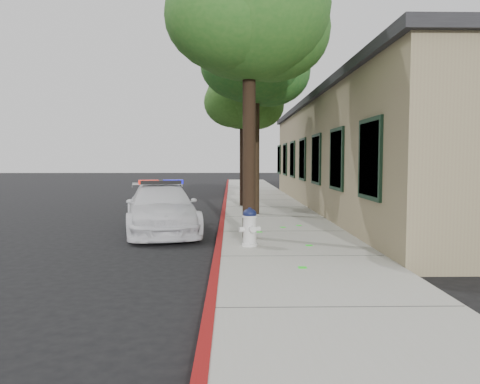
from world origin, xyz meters
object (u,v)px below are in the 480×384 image
object	(u,v)px
street_tree_near	(250,17)
street_tree_far	(244,101)
fire_hydrant	(250,227)
street_tree_mid	(256,64)
police_car	(161,208)
clapboard_building	(399,155)

from	to	relation	value
street_tree_near	street_tree_far	size ratio (longest dim) A/B	1.24
fire_hydrant	street_tree_mid	world-z (taller)	street_tree_mid
street_tree_far	street_tree_mid	bearing A→B (deg)	-83.09
street_tree_mid	police_car	bearing A→B (deg)	-131.84
fire_hydrant	police_car	bearing A→B (deg)	111.94
police_car	street_tree_mid	world-z (taller)	street_tree_mid
police_car	street_tree_mid	xyz separation A→B (m)	(2.67, 2.98, 4.39)
street_tree_far	clapboard_building	bearing A→B (deg)	-4.50
fire_hydrant	street_tree_mid	size ratio (longest dim) A/B	0.12
street_tree_mid	street_tree_far	world-z (taller)	street_tree_mid
street_tree_near	clapboard_building	bearing A→B (deg)	49.50
police_car	street_tree_far	world-z (taller)	street_tree_far
police_car	street_tree_near	size ratio (longest dim) A/B	0.71
clapboard_building	police_car	size ratio (longest dim) A/B	4.46
fire_hydrant	street_tree_far	distance (m)	9.20
police_car	fire_hydrant	world-z (taller)	police_car
fire_hydrant	street_tree_far	xyz separation A→B (m)	(0.10, 8.46, 3.63)
police_car	street_tree_far	bearing A→B (deg)	55.89
street_tree_near	street_tree_far	bearing A→B (deg)	89.53
clapboard_building	street_tree_near	distance (m)	9.63
police_car	street_tree_near	bearing A→B (deg)	-49.41
clapboard_building	street_tree_mid	size ratio (longest dim) A/B	3.23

